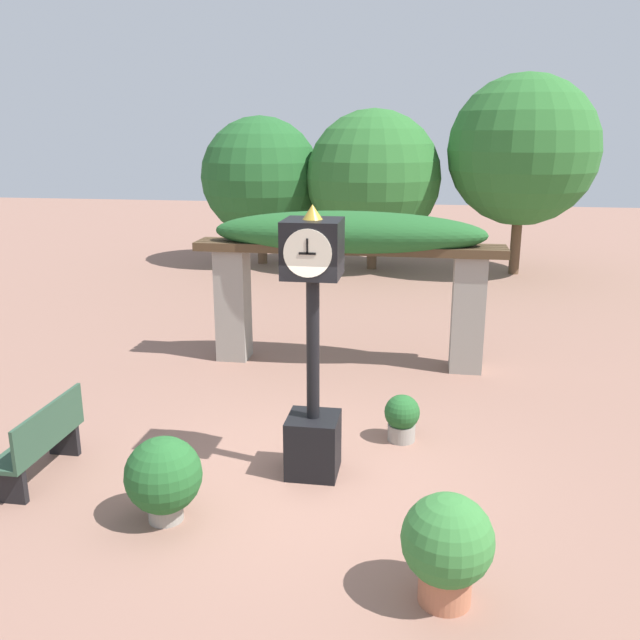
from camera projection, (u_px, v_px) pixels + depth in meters
ground_plane at (306, 477)px, 7.76m from camera, size 60.00×60.00×0.00m
pedestal_clock at (313, 348)px, 7.47m from camera, size 0.61×0.66×3.09m
pergola at (348, 250)px, 11.02m from camera, size 5.06×1.12×2.59m
potted_plant_near_left at (402, 417)px, 8.61m from camera, size 0.45×0.45×0.61m
potted_plant_near_right at (447, 545)px, 5.58m from camera, size 0.78×0.78×0.98m
potted_plant_far_left at (164, 477)px, 6.79m from camera, size 0.78×0.78×0.89m
park_bench at (41, 442)px, 7.66m from camera, size 0.42×1.41×0.89m
tree_line at (400, 167)px, 18.60m from camera, size 10.92×4.09×5.29m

